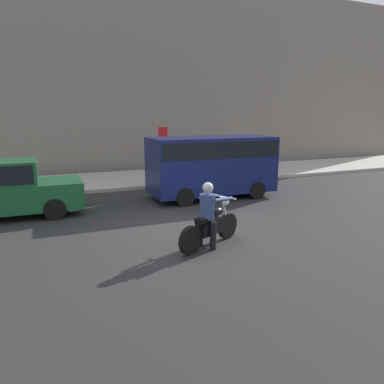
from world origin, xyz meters
TOP-DOWN VIEW (x-y plane):
  - ground_plane at (0.00, 0.00)m, footprint 80.00×80.00m
  - sidewalk_slab at (0.00, 8.00)m, footprint 40.00×4.40m
  - building_facade at (0.00, 11.40)m, footprint 40.00×1.40m
  - motorcycle_with_rider_denim_blue at (0.02, -1.17)m, footprint 1.90×1.07m
  - parked_van_navy at (2.26, 3.43)m, footprint 4.56×1.96m
  - street_sign_post at (1.72, 7.55)m, footprint 0.44×0.08m

SIDE VIEW (x-z plane):
  - ground_plane at x=0.00m, z-range 0.00..0.00m
  - sidewalk_slab at x=0.00m, z-range 0.00..0.14m
  - motorcycle_with_rider_denim_blue at x=0.02m, z-range -0.14..1.41m
  - parked_van_navy at x=2.26m, z-range 0.18..2.42m
  - street_sign_post at x=1.72m, z-range 0.40..2.76m
  - building_facade at x=0.00m, z-range 0.00..10.11m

